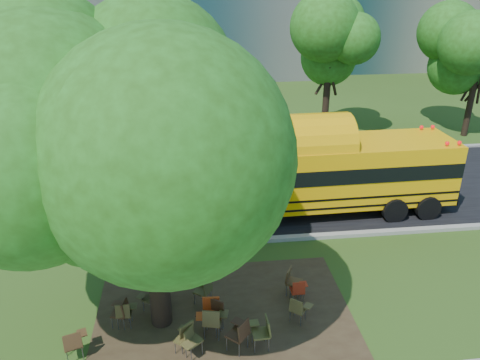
{
  "coord_description": "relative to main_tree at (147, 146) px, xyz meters",
  "views": [
    {
      "loc": [
        0.24,
        -10.88,
        8.73
      ],
      "look_at": [
        1.98,
        3.98,
        1.96
      ],
      "focal_mm": 35.0,
      "sensor_mm": 36.0,
      "label": 1
    }
  ],
  "objects": [
    {
      "name": "main_tree",
      "position": [
        0.0,
        0.0,
        0.0
      ],
      "size": [
        7.2,
        7.2,
        8.69
      ],
      "color": "black",
      "rests_on": "ground"
    },
    {
      "name": "chair_1",
      "position": [
        -0.94,
        -0.08,
        -4.58
      ],
      "size": [
        0.54,
        0.48,
        0.82
      ],
      "rotation": [
        0.0,
        0.0,
        -0.02
      ],
      "color": "#483F1F",
      "rests_on": "ground"
    },
    {
      "name": "bg_tree_3",
      "position": [
        8.7,
        14.74,
        -0.05
      ],
      "size": [
        5.6,
        5.6,
        7.84
      ],
      "color": "black",
      "rests_on": "ground"
    },
    {
      "name": "bg_tree_4",
      "position": [
        16.7,
        13.74,
        -0.74
      ],
      "size": [
        5.0,
        5.0,
        6.85
      ],
      "color": "black",
      "rests_on": "ground"
    },
    {
      "name": "chair_9",
      "position": [
        -0.31,
        0.58,
        -4.61
      ],
      "size": [
        0.65,
        0.51,
        0.77
      ],
      "rotation": [
        0.0,
        0.0,
        2.6
      ],
      "color": "#41391C",
      "rests_on": "ground"
    },
    {
      "name": "chair_10",
      "position": [
        -0.12,
        1.17,
        -4.58
      ],
      "size": [
        0.51,
        0.54,
        0.81
      ],
      "rotation": [
        0.0,
        0.0,
        -1.49
      ],
      "color": "brown",
      "rests_on": "ground"
    },
    {
      "name": "school_bus",
      "position": [
        5.6,
        5.7,
        -3.43
      ],
      "size": [
        11.75,
        2.89,
        2.86
      ],
      "rotation": [
        0.0,
        0.0,
        0.02
      ],
      "color": "#F9AC07",
      "rests_on": "ground"
    },
    {
      "name": "chair_5",
      "position": [
        1.29,
        -0.43,
        -4.49
      ],
      "size": [
        0.65,
        0.57,
        0.97
      ],
      "rotation": [
        0.0,
        0.0,
        3.09
      ],
      "color": "#C34214",
      "rests_on": "ground"
    },
    {
      "name": "chair_0",
      "position": [
        -2.03,
        -1.1,
        -4.53
      ],
      "size": [
        0.61,
        0.68,
        0.9
      ],
      "rotation": [
        0.0,
        0.0,
        0.33
      ],
      "color": "#4A301A",
      "rests_on": "ground"
    },
    {
      "name": "chair_6",
      "position": [
        2.55,
        -1.21,
        -4.53
      ],
      "size": [
        0.55,
        0.59,
        0.9
      ],
      "rotation": [
        0.0,
        0.0,
        1.61
      ],
      "color": "brown",
      "rests_on": "ground"
    },
    {
      "name": "chair_8",
      "position": [
        -1.03,
        -0.01,
        -4.56
      ],
      "size": [
        0.5,
        0.64,
        0.84
      ],
      "rotation": [
        0.0,
        0.0,
        1.31
      ],
      "color": "#3E2516",
      "rests_on": "ground"
    },
    {
      "name": "kerb_near",
      "position": [
        0.7,
        3.74,
        -5.01
      ],
      "size": [
        80.0,
        0.25,
        0.14
      ],
      "primitive_type": "cube",
      "color": "gray",
      "rests_on": "ground"
    },
    {
      "name": "ground",
      "position": [
        0.7,
        0.74,
        -5.08
      ],
      "size": [
        160.0,
        160.0,
        0.0
      ],
      "primitive_type": "plane",
      "color": "#2F4816",
      "rests_on": "ground"
    },
    {
      "name": "kerb_far",
      "position": [
        0.7,
        11.84,
        -5.01
      ],
      "size": [
        80.0,
        0.25,
        0.14
      ],
      "primitive_type": "cube",
      "color": "gray",
      "rests_on": "ground"
    },
    {
      "name": "asphalt_road",
      "position": [
        0.7,
        7.74,
        -5.06
      ],
      "size": [
        80.0,
        8.0,
        0.04
      ],
      "primitive_type": "cube",
      "color": "black",
      "rests_on": "ground"
    },
    {
      "name": "chair_13",
      "position": [
        3.83,
        0.36,
        -4.6
      ],
      "size": [
        0.5,
        0.46,
        0.78
      ],
      "rotation": [
        0.0,
        0.0,
        0.01
      ],
      "color": "#A52711",
      "rests_on": "ground"
    },
    {
      "name": "chair_7",
      "position": [
        3.64,
        -0.45,
        -4.59
      ],
      "size": [
        0.69,
        0.54,
        0.8
      ],
      "rotation": [
        0.0,
        0.0,
        -0.67
      ],
      "color": "brown",
      "rests_on": "ground"
    },
    {
      "name": "chair_2",
      "position": [
        0.64,
        -1.18,
        -4.59
      ],
      "size": [
        0.53,
        0.68,
        0.8
      ],
      "rotation": [
        0.0,
        0.0,
        1.0
      ],
      "color": "#4A4320",
      "rests_on": "ground"
    },
    {
      "name": "chair_11",
      "position": [
        1.19,
        0.63,
        -4.55
      ],
      "size": [
        0.58,
        0.74,
        0.86
      ],
      "rotation": [
        0.0,
        0.0,
        0.96
      ],
      "color": "#45411E",
      "rests_on": "ground"
    },
    {
      "name": "dirt_patch",
      "position": [
        1.7,
        0.24,
        -5.07
      ],
      "size": [
        7.0,
        4.5,
        0.03
      ],
      "primitive_type": "cube",
      "color": "#382819",
      "rests_on": "ground"
    },
    {
      "name": "bg_tree_2",
      "position": [
        -4.3,
        16.74,
        -0.87
      ],
      "size": [
        4.8,
        4.8,
        6.62
      ],
      "color": "black",
      "rests_on": "ground"
    },
    {
      "name": "chair_3",
      "position": [
        1.37,
        -0.47,
        -4.51
      ],
      "size": [
        0.79,
        0.62,
        0.93
      ],
      "rotation": [
        0.0,
        0.0,
        2.56
      ],
      "color": "#3E2516",
      "rests_on": "ground"
    },
    {
      "name": "chair_4",
      "position": [
        1.35,
        -0.75,
        -4.5
      ],
      "size": [
        0.71,
        0.56,
        0.95
      ],
      "rotation": [
        0.0,
        0.0,
        -0.23
      ],
      "color": "#4F4322",
      "rests_on": "ground"
    },
    {
      "name": "chair_12",
      "position": [
        3.73,
        0.73,
        -4.55
      ],
      "size": [
        0.57,
        0.73,
        0.87
      ],
      "rotation": [
        0.0,
        0.0,
        4.21
      ],
      "color": "#51391D",
      "rests_on": "ground"
    },
    {
      "name": "chair_14",
      "position": [
        1.97,
        -1.27,
        -4.49
      ],
      "size": [
        0.66,
        0.83,
        0.96
      ],
      "rotation": [
        0.0,
        0.0,
        0.84
      ],
      "color": "#3D2415",
      "rests_on": "ground"
    },
    {
      "name": "chair_15",
      "position": [
        0.73,
        -1.26,
        -4.53
      ],
      "size": [
        0.6,
        0.76,
        0.89
      ],
      "rotation": [
        0.0,
        0.0,
        3.81
      ],
      "color": "#4F4522",
      "rests_on": "ground"
    }
  ]
}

